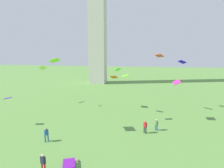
% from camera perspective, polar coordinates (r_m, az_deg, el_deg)
% --- Properties ---
extents(person_0, '(0.49, 0.34, 1.61)m').
position_cam_1_polar(person_0, '(18.81, -9.88, -23.03)').
color(person_0, '#2D3338').
rests_on(person_0, ground_plane).
extents(person_1, '(0.48, 0.53, 1.77)m').
position_cam_1_polar(person_1, '(26.90, 9.81, -12.19)').
color(person_1, '#1E2333').
rests_on(person_1, ground_plane).
extents(person_2, '(0.53, 0.42, 1.78)m').
position_cam_1_polar(person_2, '(20.05, -19.77, -20.92)').
color(person_2, red).
rests_on(person_2, ground_plane).
extents(person_3, '(0.47, 0.53, 1.76)m').
position_cam_1_polar(person_3, '(25.61, -18.91, -13.80)').
color(person_3, '#235693').
rests_on(person_3, ground_plane).
extents(person_4, '(0.43, 0.50, 1.66)m').
position_cam_1_polar(person_4, '(28.05, 13.05, -11.48)').
color(person_4, '#235693').
rests_on(person_4, ground_plane).
extents(kite_flying_0, '(1.66, 1.35, 0.84)m').
position_cam_1_polar(kite_flying_0, '(38.37, 20.09, 6.18)').
color(kite_flying_0, '#1408F0').
extents(kite_flying_1, '(1.14, 0.92, 0.39)m').
position_cam_1_polar(kite_flying_1, '(29.28, 3.94, 2.43)').
color(kite_flying_1, '#6ACD25').
extents(kite_flying_2, '(1.69, 1.69, 0.71)m').
position_cam_1_polar(kite_flying_2, '(35.32, 13.84, 8.18)').
color(kite_flying_2, '#D0452D').
extents(kite_flying_3, '(1.42, 1.71, 0.81)m').
position_cam_1_polar(kite_flying_3, '(36.29, 0.57, 2.08)').
color(kite_flying_3, '#B95508').
extents(kite_flying_4, '(1.14, 1.12, 0.44)m').
position_cam_1_polar(kite_flying_4, '(38.17, -17.72, 6.62)').
color(kite_flying_4, '#13D5AC').
extents(kite_flying_5, '(1.12, 1.30, 0.89)m').
position_cam_1_polar(kite_flying_5, '(41.75, -19.85, 4.57)').
color(kite_flying_5, '#68B827').
extents(kite_flying_6, '(1.31, 1.82, 0.77)m').
position_cam_1_polar(kite_flying_6, '(25.84, -16.63, 6.73)').
color(kite_flying_6, '#84EA27').
extents(kite_flying_7, '(1.36, 1.33, 0.65)m').
position_cam_1_polar(kite_flying_7, '(32.99, 1.60, 4.31)').
color(kite_flying_7, '#53EF36').
extents(kite_flying_8, '(1.09, 0.84, 0.28)m').
position_cam_1_polar(kite_flying_8, '(31.90, -28.53, -3.70)').
color(kite_flying_8, '#3B0AD0').
extents(kite_flying_9, '(1.06, 1.47, 0.67)m').
position_cam_1_polar(kite_flying_9, '(31.32, 18.65, 0.50)').
color(kite_flying_9, '#EA269D').
extents(kite_bundle_2, '(1.67, 1.98, 0.34)m').
position_cam_1_polar(kite_bundle_2, '(20.64, -12.66, -22.29)').
color(kite_bundle_2, '#6C1794').
rests_on(kite_bundle_2, ground_plane).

